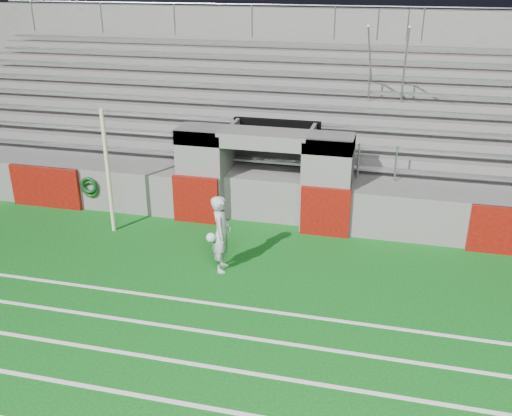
# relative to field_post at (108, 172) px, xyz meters

# --- Properties ---
(ground) EXTENTS (90.00, 90.00, 0.00)m
(ground) POSITION_rel_field_post_xyz_m (3.82, -1.89, -1.68)
(ground) COLOR #0D5314
(ground) RESTS_ON ground
(field_post) EXTENTS (0.11, 0.11, 3.36)m
(field_post) POSITION_rel_field_post_xyz_m (0.00, 0.00, 0.00)
(field_post) COLOR beige
(field_post) RESTS_ON ground
(stadium_structure) EXTENTS (26.00, 8.48, 5.42)m
(stadium_structure) POSITION_rel_field_post_xyz_m (3.82, 6.08, -0.19)
(stadium_structure) COLOR #605D5B
(stadium_structure) RESTS_ON ground
(goalkeeper_with_ball) EXTENTS (0.58, 0.75, 1.86)m
(goalkeeper_with_ball) POSITION_rel_field_post_xyz_m (3.50, -1.38, -0.75)
(goalkeeper_with_ball) COLOR #B0B6BA
(goalkeeper_with_ball) RESTS_ON ground
(hose_coil) EXTENTS (0.52, 0.15, 0.65)m
(hose_coil) POSITION_rel_field_post_xyz_m (-1.22, 1.04, -0.92)
(hose_coil) COLOR #0B380B
(hose_coil) RESTS_ON ground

